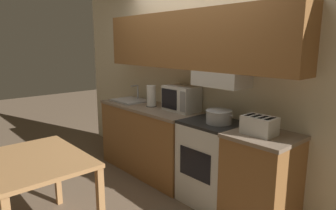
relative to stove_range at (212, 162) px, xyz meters
name	(u,v)px	position (x,y,z in m)	size (l,w,h in m)	color
ground_plane	(196,179)	(-0.49, 0.27, -0.47)	(16.00, 16.00, 0.00)	brown
wall_back	(195,64)	(-0.48, 0.21, 1.05)	(5.21, 0.38, 2.55)	beige
lower_counter_main	(149,139)	(-1.11, -0.01, 0.00)	(1.59, 0.59, 0.93)	#936033
lower_counter_right_stub	(261,181)	(0.62, -0.01, 0.00)	(0.61, 0.59, 0.93)	#936033
stove_range	(212,162)	(0.00, 0.00, 0.00)	(0.62, 0.55, 0.93)	silver
cooking_pot	(219,116)	(0.08, -0.01, 0.54)	(0.36, 0.28, 0.14)	#B7BABF
microwave	(181,98)	(-0.61, 0.11, 0.62)	(0.43, 0.29, 0.31)	silver
toaster	(259,125)	(0.58, -0.04, 0.55)	(0.31, 0.21, 0.17)	silver
sink_basin	(130,100)	(-1.57, -0.01, 0.48)	(0.48, 0.39, 0.23)	#B7BABF
paper_towel_roll	(151,96)	(-1.07, 0.00, 0.60)	(0.14, 0.14, 0.28)	black
dining_table	(36,170)	(-0.60, -1.67, 0.20)	(1.04, 0.79, 0.78)	#B27F4C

